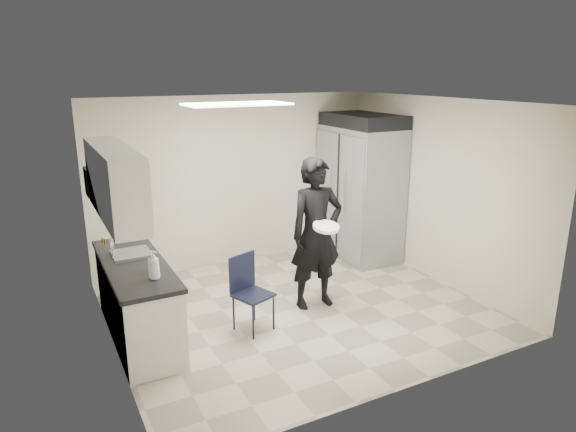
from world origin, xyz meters
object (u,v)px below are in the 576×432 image
commercial_fridge (360,193)px  man_tuxedo (316,234)px  folding_chair (253,295)px  lower_counter (138,302)px

commercial_fridge → man_tuxedo: 2.02m
commercial_fridge → man_tuxedo: bearing=-140.8°
folding_chair → man_tuxedo: (0.99, 0.25, 0.53)m
folding_chair → man_tuxedo: size_ratio=0.45×
man_tuxedo → commercial_fridge: bearing=42.0°
man_tuxedo → folding_chair: bearing=-162.8°
lower_counter → man_tuxedo: bearing=-5.2°
lower_counter → commercial_fridge: (3.78, 1.07, 0.62)m
folding_chair → man_tuxedo: 1.15m
folding_chair → commercial_fridge: bearing=10.9°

